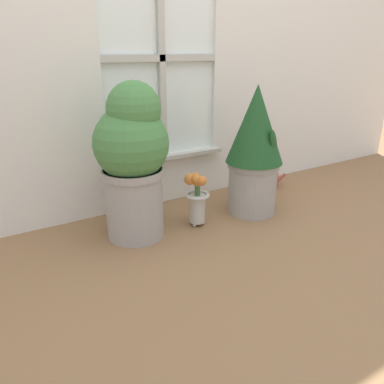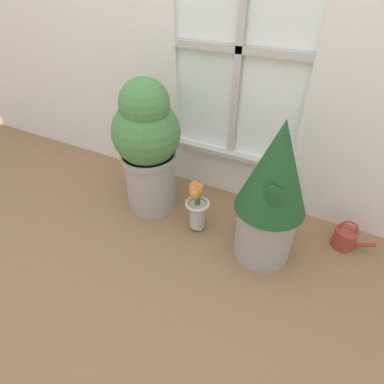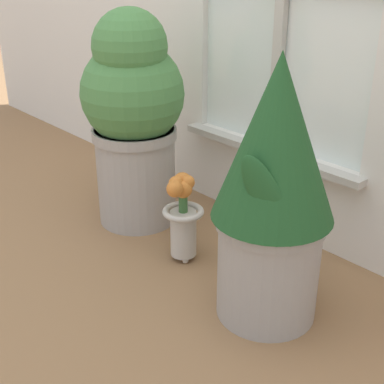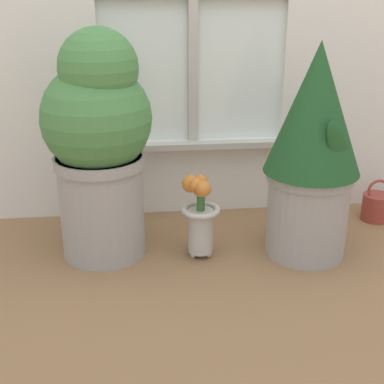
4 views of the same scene
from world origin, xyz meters
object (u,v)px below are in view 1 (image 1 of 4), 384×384
object	(u,v)px
potted_plant_left	(133,158)
flower_vase	(197,197)
potted_plant_right	(255,148)
watering_can	(270,180)

from	to	relation	value
potted_plant_left	flower_vase	world-z (taller)	potted_plant_left
potted_plant_left	flower_vase	bearing A→B (deg)	-10.25
potted_plant_right	potted_plant_left	bearing A→B (deg)	173.96
flower_vase	watering_can	distance (m)	0.78
potted_plant_left	potted_plant_right	size ratio (longest dim) A/B	1.06
potted_plant_left	potted_plant_right	world-z (taller)	potted_plant_left
flower_vase	watering_can	xyz separation A→B (m)	(0.74, 0.23, -0.11)
potted_plant_left	flower_vase	size ratio (longest dim) A/B	2.63
potted_plant_left	watering_can	world-z (taller)	potted_plant_left
flower_vase	potted_plant_left	bearing A→B (deg)	169.75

